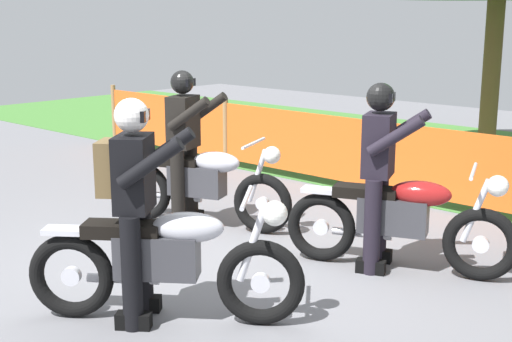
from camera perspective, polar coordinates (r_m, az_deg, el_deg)
The scene contains 9 objects.
ground at distance 6.71m, azimuth -4.00°, elevation -7.25°, with size 24.00×24.00×0.02m, color slate.
grass_verge at distance 11.57m, azimuth 18.25°, elevation 0.74°, with size 24.00×6.00×0.01m, color #427A33.
barrier_fence at distance 8.86m, azimuth 10.38°, elevation 1.20°, with size 11.22×0.08×1.05m.
motorcycle_lead at distance 6.40m, azimuth 11.65°, elevation -3.88°, with size 1.97×0.96×0.98m.
motorcycle_trailing at distance 7.59m, azimuth -4.37°, elevation -1.06°, with size 1.97×0.94×0.98m.
motorcycle_third at distance 5.30m, azimuth -7.33°, elevation -7.19°, with size 1.74×1.36×1.00m.
rider_lead at distance 6.32m, azimuth 10.02°, elevation 0.11°, with size 0.69×0.68×1.69m.
rider_trailing at distance 7.58m, azimuth -5.81°, elevation 2.32°, with size 0.69×0.68×1.69m.
rider_third at distance 5.21m, azimuth -9.93°, elevation -2.21°, with size 0.78×0.73×1.69m.
Camera 1 is at (4.59, -4.32, 2.28)m, focal length 49.16 mm.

